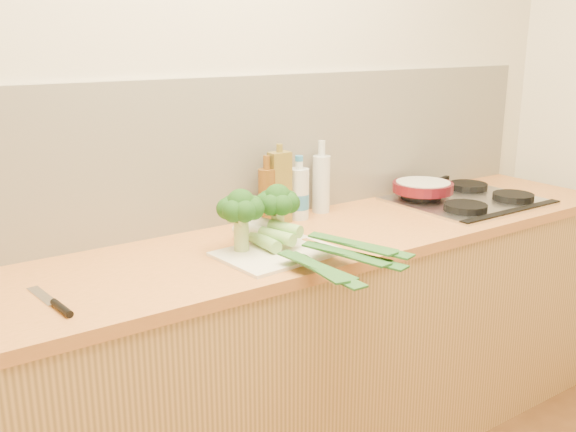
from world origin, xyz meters
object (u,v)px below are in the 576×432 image
(gas_hob, at_px, (468,199))
(chopping_board, at_px, (277,253))
(skillet, at_px, (423,187))
(chefs_knife, at_px, (57,305))

(gas_hob, bearing_deg, chopping_board, -174.39)
(gas_hob, height_order, skillet, skillet)
(gas_hob, bearing_deg, chefs_knife, -175.92)
(gas_hob, relative_size, skillet, 1.59)
(chefs_knife, xyz_separation_m, skillet, (1.60, 0.25, 0.05))
(chopping_board, distance_m, chefs_knife, 0.70)
(chefs_knife, bearing_deg, skillet, 2.64)
(gas_hob, xyz_separation_m, skillet, (-0.14, 0.13, 0.05))
(chopping_board, height_order, chefs_knife, chefs_knife)
(chopping_board, relative_size, skillet, 1.00)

